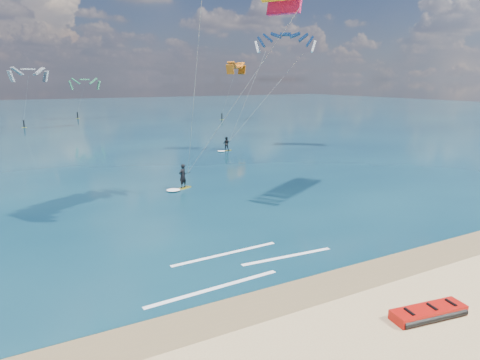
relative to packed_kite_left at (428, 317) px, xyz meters
name	(u,v)px	position (x,y,z in m)	size (l,w,h in m)	color
ground	(95,158)	(-4.77, 40.89, 0.00)	(320.00, 320.00, 0.00)	tan
wet_sand_strip	(267,302)	(-4.77, 3.89, 0.00)	(320.00, 2.40, 0.01)	brown
sea	(45,116)	(-4.77, 104.89, 0.02)	(320.00, 200.00, 0.04)	#0A273A
packed_kite_left	(428,317)	(0.00, 0.00, 0.00)	(3.27, 1.23, 0.45)	#BA1009
kitesurfer_main	(215,77)	(-0.25, 18.08, 8.94)	(9.21, 12.53, 17.36)	yellow
kitesurfer_far	(257,87)	(13.80, 36.02, 7.95)	(11.86, 7.35, 15.36)	gold
shoreline_foam	(241,266)	(-4.10, 7.33, 0.05)	(10.43, 3.62, 0.01)	white
distant_kites	(14,97)	(-11.51, 81.80, 5.63)	(82.45, 36.94, 13.91)	gray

